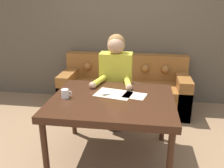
{
  "coord_description": "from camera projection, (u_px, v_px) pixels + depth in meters",
  "views": [
    {
      "loc": [
        0.27,
        -2.15,
        1.67
      ],
      "look_at": [
        -0.07,
        0.22,
        0.82
      ],
      "focal_mm": 38.0,
      "sensor_mm": 36.0,
      "label": 1
    }
  ],
  "objects": [
    {
      "name": "scissors",
      "position": [
        108.0,
        95.0,
        2.52
      ],
      "size": [
        0.21,
        0.17,
        0.01
      ],
      "color": "silver",
      "rests_on": "dining_table"
    },
    {
      "name": "ground_plane",
      "position": [
        115.0,
        162.0,
        2.6
      ],
      "size": [
        16.0,
        16.0,
        0.0
      ],
      "primitive_type": "plane",
      "color": "#846647"
    },
    {
      "name": "dining_table",
      "position": [
        112.0,
        104.0,
        2.45
      ],
      "size": [
        1.26,
        1.02,
        0.72
      ],
      "color": "#381E11",
      "rests_on": "ground_plane"
    },
    {
      "name": "pattern_paper_offcut",
      "position": [
        134.0,
        96.0,
        2.49
      ],
      "size": [
        0.27,
        0.25,
        0.0
      ],
      "color": "beige",
      "rests_on": "dining_table"
    },
    {
      "name": "person",
      "position": [
        116.0,
        82.0,
        3.09
      ],
      "size": [
        0.5,
        0.61,
        1.28
      ],
      "color": "#33281E",
      "rests_on": "ground_plane"
    },
    {
      "name": "wall_back",
      "position": [
        130.0,
        25.0,
        3.88
      ],
      "size": [
        8.0,
        0.06,
        2.6
      ],
      "color": "brown",
      "rests_on": "ground_plane"
    },
    {
      "name": "pattern_paper_main",
      "position": [
        114.0,
        94.0,
        2.54
      ],
      "size": [
        0.43,
        0.35,
        0.0
      ],
      "color": "beige",
      "rests_on": "dining_table"
    },
    {
      "name": "mug",
      "position": [
        65.0,
        94.0,
        2.43
      ],
      "size": [
        0.11,
        0.08,
        0.09
      ],
      "color": "silver",
      "rests_on": "dining_table"
    },
    {
      "name": "couch",
      "position": [
        124.0,
        89.0,
        3.85
      ],
      "size": [
        1.99,
        0.78,
        0.85
      ],
      "color": "brown",
      "rests_on": "ground_plane"
    }
  ]
}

